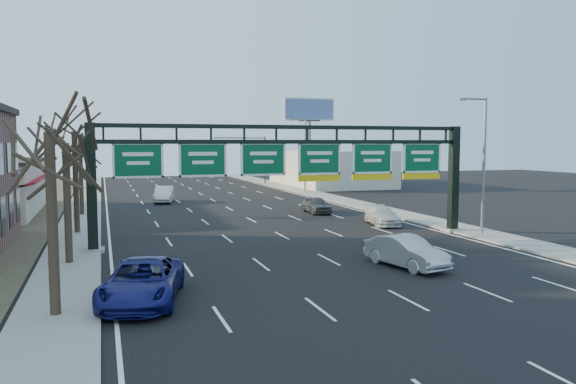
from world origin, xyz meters
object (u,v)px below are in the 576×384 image
object	(u,v)px
sign_gantry	(294,166)
car_white_wagon	(382,216)
car_silver_sedan	(406,252)
car_blue_suv	(142,281)

from	to	relation	value
sign_gantry	car_white_wagon	world-z (taller)	sign_gantry
car_silver_sedan	car_blue_suv	bearing A→B (deg)	177.29
sign_gantry	car_white_wagon	size ratio (longest dim) A/B	5.36
car_blue_suv	car_white_wagon	world-z (taller)	car_blue_suv
sign_gantry	car_blue_suv	size ratio (longest dim) A/B	4.20
sign_gantry	car_silver_sedan	distance (m)	10.06
car_silver_sedan	car_white_wagon	size ratio (longest dim) A/B	1.02
car_white_wagon	car_silver_sedan	bearing A→B (deg)	-101.89
car_blue_suv	car_silver_sedan	world-z (taller)	car_blue_suv
sign_gantry	car_silver_sedan	bearing A→B (deg)	-72.79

